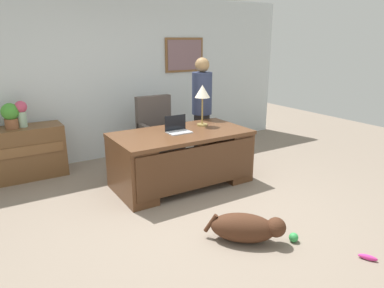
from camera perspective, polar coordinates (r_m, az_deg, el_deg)
name	(u,v)px	position (r m, az deg, el deg)	size (l,w,h in m)	color
ground_plane	(196,211)	(4.28, 0.61, -10.93)	(12.00, 12.00, 0.00)	gray
back_wall	(115,78)	(6.18, -12.43, 10.45)	(7.00, 0.16, 2.70)	silver
desk	(182,156)	(4.88, -1.60, -2.04)	(1.87, 0.99, 0.76)	brown
credenza	(16,154)	(5.69, -26.81, -1.47)	(1.35, 0.50, 0.77)	brown
armchair	(158,134)	(5.78, -5.51, 1.63)	(0.60, 0.59, 1.10)	#564C47
person_standing	(202,110)	(5.70, 1.62, 5.60)	(0.32, 0.32, 1.71)	#262323
dog_lying	(246,228)	(3.68, 8.85, -13.32)	(0.69, 0.66, 0.30)	#472819
laptop	(177,128)	(4.79, -2.38, 2.60)	(0.32, 0.22, 0.22)	#B2B5BA
desk_lamp	(202,94)	(5.09, 1.71, 8.16)	(0.22, 0.22, 0.60)	#9E8447
vase_with_flowers	(21,112)	(5.57, -26.04, 4.73)	(0.17, 0.17, 0.38)	#9ABFA2
potted_plant	(10,115)	(5.56, -27.48, 4.27)	(0.24, 0.24, 0.36)	brown
dog_toy_ball	(294,237)	(3.83, 16.21, -14.40)	(0.10, 0.10, 0.10)	green
dog_toy_bone	(368,257)	(3.82, 26.72, -16.16)	(0.17, 0.05, 0.05)	#D8338C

